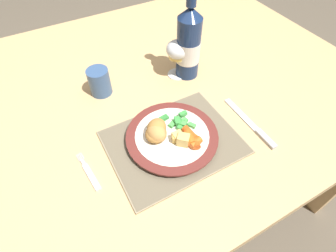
% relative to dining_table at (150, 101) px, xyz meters
% --- Properties ---
extents(ground_plane, '(6.00, 6.00, 0.00)m').
position_rel_dining_table_xyz_m(ground_plane, '(0.00, 0.00, -0.67)').
color(ground_plane, brown).
extents(dining_table, '(1.46, 1.08, 0.74)m').
position_rel_dining_table_xyz_m(dining_table, '(0.00, 0.00, 0.00)').
color(dining_table, tan).
rests_on(dining_table, ground).
extents(placemat, '(0.34, 0.27, 0.01)m').
position_rel_dining_table_xyz_m(placemat, '(-0.05, -0.25, 0.08)').
color(placemat, gray).
rests_on(placemat, dining_table).
extents(dinner_plate, '(0.25, 0.25, 0.02)m').
position_rel_dining_table_xyz_m(dinner_plate, '(-0.05, -0.24, 0.09)').
color(dinner_plate, white).
rests_on(dinner_plate, placemat).
extents(breaded_croquettes, '(0.09, 0.09, 0.04)m').
position_rel_dining_table_xyz_m(breaded_croquettes, '(-0.09, -0.22, 0.12)').
color(breaded_croquettes, '#B77F3D').
rests_on(breaded_croquettes, dinner_plate).
extents(green_beans_pile, '(0.08, 0.08, 0.02)m').
position_rel_dining_table_xyz_m(green_beans_pile, '(-0.01, -0.21, 0.11)').
color(green_beans_pile, '#4CA84C').
rests_on(green_beans_pile, dinner_plate).
extents(glazed_carrots, '(0.06, 0.07, 0.02)m').
position_rel_dining_table_xyz_m(glazed_carrots, '(-0.02, -0.28, 0.11)').
color(glazed_carrots, orange).
rests_on(glazed_carrots, dinner_plate).
extents(fork, '(0.03, 0.12, 0.01)m').
position_rel_dining_table_xyz_m(fork, '(-0.28, -0.23, 0.08)').
color(fork, silver).
rests_on(fork, dining_table).
extents(table_knife, '(0.02, 0.21, 0.01)m').
position_rel_dining_table_xyz_m(table_knife, '(0.18, -0.31, 0.08)').
color(table_knife, silver).
rests_on(table_knife, dining_table).
extents(wine_glass, '(0.07, 0.07, 0.13)m').
position_rel_dining_table_xyz_m(wine_glass, '(0.11, -0.00, 0.17)').
color(wine_glass, silver).
rests_on(wine_glass, dining_table).
extents(bottle, '(0.08, 0.08, 0.30)m').
position_rel_dining_table_xyz_m(bottle, '(0.14, -0.01, 0.19)').
color(bottle, navy).
rests_on(bottle, dining_table).
extents(roast_potatoes, '(0.04, 0.05, 0.03)m').
position_rel_dining_table_xyz_m(roast_potatoes, '(-0.04, -0.27, 0.11)').
color(roast_potatoes, '#E5BC66').
rests_on(roast_potatoes, dinner_plate).
extents(drinking_cup, '(0.07, 0.07, 0.09)m').
position_rel_dining_table_xyz_m(drinking_cup, '(-0.15, 0.04, 0.12)').
color(drinking_cup, '#385684').
rests_on(drinking_cup, dining_table).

